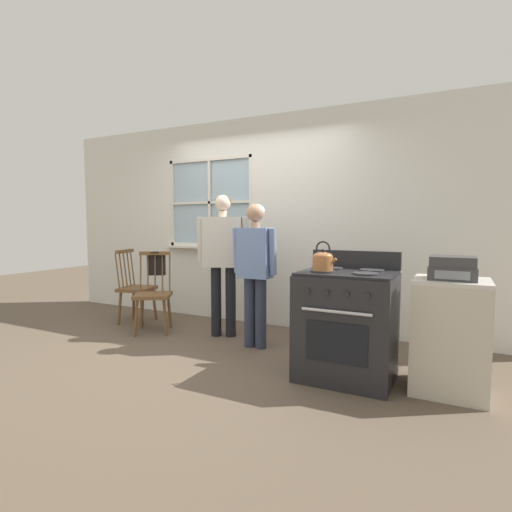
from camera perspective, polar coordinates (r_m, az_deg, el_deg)
ground_plane at (r=4.27m, az=-8.21°, el=-13.53°), size 16.00×16.00×0.00m
wall_back at (r=5.23m, az=0.94°, el=4.69°), size 6.40×0.16×2.70m
chair_by_window at (r=5.05m, az=-14.47°, el=-5.44°), size 0.56×0.56×0.98m
chair_near_wall at (r=5.60m, az=-16.83°, el=-4.50°), size 0.48×0.50×0.98m
person_elderly_left at (r=4.66m, az=-4.73°, el=0.60°), size 0.61×0.35×1.66m
person_teen_center at (r=4.22m, az=-0.12°, el=-1.04°), size 0.50×0.22×1.53m
stove at (r=3.55m, az=12.82°, el=-9.43°), size 0.79×0.68×1.08m
kettle at (r=3.38m, az=9.54°, el=-0.60°), size 0.21×0.17×0.25m
potted_plant at (r=5.54m, az=-6.62°, el=2.35°), size 0.14×0.14×0.32m
handbag at (r=5.23m, az=-14.06°, el=-1.17°), size 0.24×0.25×0.31m
side_counter at (r=3.54m, az=25.94°, el=-10.23°), size 0.55×0.50×0.90m
stereo at (r=3.42m, az=26.27°, el=-1.58°), size 0.34×0.29×0.18m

